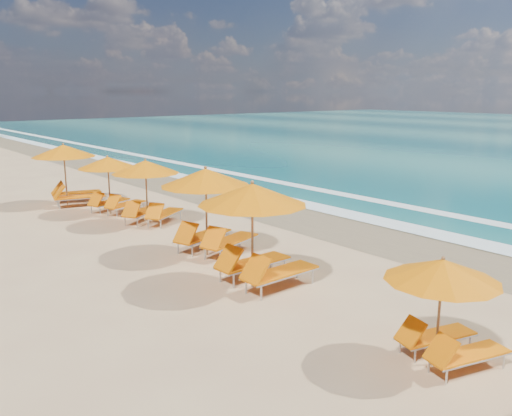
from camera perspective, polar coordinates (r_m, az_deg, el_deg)
The scene contains 9 objects.
ground at distance 16.83m, azimuth 0.00°, elevation -3.99°, with size 160.00×160.00×0.00m, color tan.
wet_sand at distance 19.54m, azimuth 9.07°, elevation -1.81°, with size 4.00×160.00×0.01m, color #8C7C54.
surf_foam at distance 21.59m, azimuth 13.81°, elevation -0.60°, with size 4.00×160.00×0.01m.
station_1 at distance 9.98m, azimuth 19.77°, elevation -9.63°, with size 2.53×2.45×2.02m.
station_2 at distance 13.00m, azimuth 0.30°, elevation -2.06°, with size 2.89×2.67×2.68m.
station_3 at distance 15.68m, azimuth -4.89°, elevation 0.37°, with size 3.35×3.26×2.66m.
station_4 at distance 19.59m, azimuth -11.41°, elevation 2.20°, with size 3.30×3.30×2.43m.
station_5 at distance 21.74m, azimuth -15.18°, elevation 2.86°, with size 3.00×2.94×2.34m.
station_6 at distance 23.89m, azimuth -19.32°, elevation 3.84°, with size 3.29×3.18×2.65m.
Camera 1 is at (-10.32, -12.43, 4.75)m, focal length 37.28 mm.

